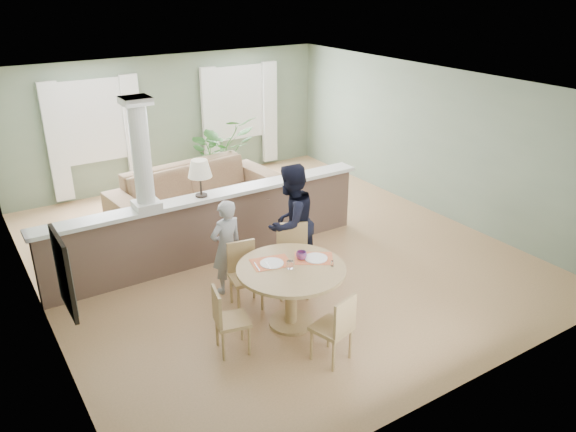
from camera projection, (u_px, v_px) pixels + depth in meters
ground at (269, 250)px, 9.26m from camera, size 8.00×8.00×0.00m
room_shell at (246, 135)px, 9.01m from camera, size 7.02×8.02×2.71m
pony_wall at (207, 220)px, 8.65m from camera, size 5.32×0.38×2.70m
sofa at (196, 192)px, 10.44m from camera, size 3.26×1.53×0.92m
houseplant at (221, 153)px, 11.66m from camera, size 1.52×1.35×1.55m
dining_table at (291, 279)px, 7.06m from camera, size 1.37×1.37×0.94m
chair_far_boy at (244, 272)px, 7.56m from camera, size 0.47×0.47×0.91m
chair_far_man at (293, 256)px, 7.86m from camera, size 0.61×0.61×1.01m
chair_near at (337, 326)px, 6.42m from camera, size 0.49×0.49×0.89m
chair_side at (226, 318)px, 6.60m from camera, size 0.46×0.46×0.86m
child_person at (226, 247)px, 7.81m from camera, size 0.55×0.41×1.39m
man_person at (291, 223)px, 8.09m from camera, size 1.03×0.91×1.77m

